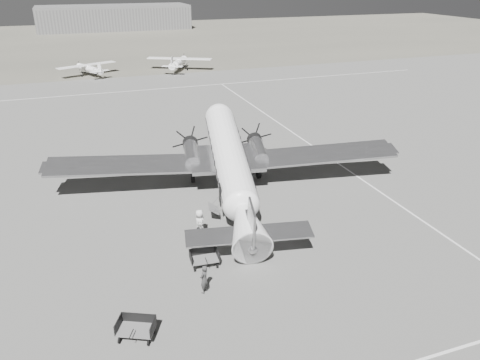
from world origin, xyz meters
The scene contains 13 objects.
ground centered at (0.00, 0.00, 0.00)m, with size 260.00×260.00×0.00m, color slate.
taxi_line_right centered at (12.00, 0.00, 0.01)m, with size 0.15×80.00×0.01m, color silver.
taxi_line_horizon centered at (0.00, 40.00, 0.01)m, with size 90.00×0.15×0.01m, color silver.
grass_infield centered at (0.00, 95.00, 0.00)m, with size 260.00×90.00×0.01m, color #636053.
hangar_main centered at (5.00, 120.00, 3.30)m, with size 42.00×14.00×6.60m.
dc3_airliner centered at (1.21, 3.58, 2.53)m, with size 26.60×18.46×5.07m, color #AAAAAC, non-canonical shape.
light_plane_left centered at (-6.00, 52.66, 1.00)m, with size 9.67×7.85×2.01m, color white, non-canonical shape.
light_plane_right centered at (8.49, 52.41, 1.14)m, with size 10.96×8.89×2.27m, color white, non-canonical shape.
baggage_cart_near centered at (-2.96, -4.23, 0.47)m, with size 1.65×1.16×0.93m, color #5D5D5D, non-canonical shape.
baggage_cart_far centered at (-7.34, -8.65, 0.49)m, with size 1.73×1.22×0.98m, color #5D5D5D, non-canonical shape.
ground_crew centered at (-3.59, -6.49, 0.79)m, with size 0.58×0.38×1.58m, color #323232.
ramp_agent centered at (-2.53, -1.98, 0.76)m, with size 0.74×0.58×1.53m, color silver.
passenger centered at (-2.35, -1.02, 0.91)m, with size 0.89×0.58×1.81m, color silver.
Camera 1 is at (-8.44, -25.53, 14.97)m, focal length 35.00 mm.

